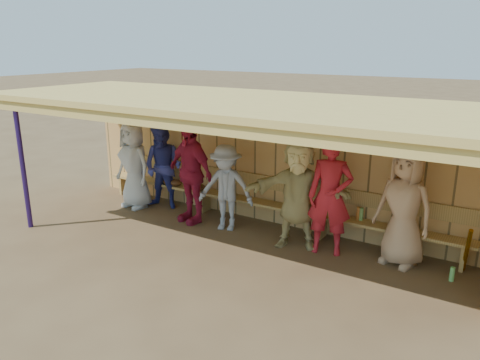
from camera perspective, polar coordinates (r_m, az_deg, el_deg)
name	(u,v)px	position (r m, az deg, el deg)	size (l,w,h in m)	color
ground	(229,242)	(8.27, -1.30, -7.59)	(90.00, 90.00, 0.00)	brown
player_b	(134,165)	(10.00, -12.82, 1.76)	(0.89, 0.58, 1.81)	silver
player_c	(163,167)	(9.84, -9.34, 1.58)	(0.86, 0.67, 1.77)	#353B92
player_d	(190,172)	(8.96, -6.10, 0.98)	(1.17, 0.49, 1.99)	#AB1B37
player_e	(226,188)	(8.57, -1.72, -0.95)	(1.04, 0.60, 1.61)	#999CA1
player_f	(298,193)	(7.85, 7.05, -1.63)	(1.75, 0.56, 1.89)	#D6C278
player_g	(330,196)	(7.68, 10.92, -1.95)	(0.71, 0.47, 1.96)	red
player_h	(404,207)	(7.59, 19.38, -3.15)	(0.92, 0.60, 1.88)	tan
dugout_structure	(269,143)	(8.12, 3.60, 4.53)	(8.80, 3.20, 2.50)	tan
bench	(261,197)	(8.97, 2.59, -2.04)	(7.60, 0.34, 0.93)	tan
dugout_equipment	(219,193)	(9.33, -2.61, -1.56)	(6.07, 0.62, 0.80)	orange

